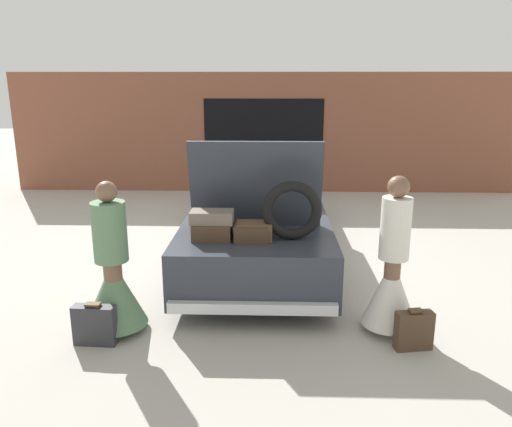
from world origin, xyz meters
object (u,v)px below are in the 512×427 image
car (259,214)px  suitcase_beside_right_person (414,330)px  suitcase_beside_left_person (95,325)px  person_right (392,278)px  person_left (113,280)px

car → suitcase_beside_right_person: 3.42m
suitcase_beside_left_person → suitcase_beside_right_person: (3.22, 0.00, -0.01)m
car → suitcase_beside_left_person: bearing=-118.1°
person_right → suitcase_beside_right_person: 0.58m
person_right → person_left: bearing=78.4°
car → suitcase_beside_left_person: 3.41m
person_left → suitcase_beside_left_person: bearing=-36.9°
suitcase_beside_left_person → suitcase_beside_right_person: bearing=0.1°
car → person_right: bearing=-60.6°
suitcase_beside_left_person → suitcase_beside_right_person: suitcase_beside_left_person is taller
car → suitcase_beside_left_person: size_ratio=12.04×
person_left → suitcase_beside_left_person: 0.49m
car → person_left: bearing=-118.6°
person_left → person_right: size_ratio=0.97×
person_left → suitcase_beside_left_person: person_left is taller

